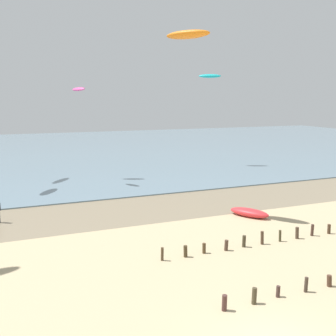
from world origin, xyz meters
TOP-DOWN VIEW (x-y plane):
  - wet_sand_strip at (0.00, 18.78)m, footprint 120.00×7.57m
  - sea at (0.00, 57.56)m, footprint 160.00×70.00m
  - groyne_mid at (10.25, 8.93)m, footprint 21.25×0.36m
  - grounded_kite at (8.00, 13.94)m, footprint 2.40×3.09m
  - kite_aloft_1 at (3.86, 15.72)m, footprint 2.80×3.32m
  - kite_aloft_2 at (-1.00, 29.42)m, footprint 1.39×1.95m
  - kite_aloft_4 at (15.95, 34.94)m, footprint 2.85×2.02m

SIDE VIEW (x-z plane):
  - wet_sand_strip at x=0.00m, z-range 0.00..0.01m
  - sea at x=0.00m, z-range 0.00..0.10m
  - grounded_kite at x=8.00m, z-range 0.00..0.59m
  - groyne_mid at x=10.25m, z-range -0.06..0.74m
  - kite_aloft_2 at x=-1.00m, z-range 8.96..9.47m
  - kite_aloft_4 at x=15.95m, z-range 10.77..11.38m
  - kite_aloft_1 at x=3.86m, z-range 12.19..12.85m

